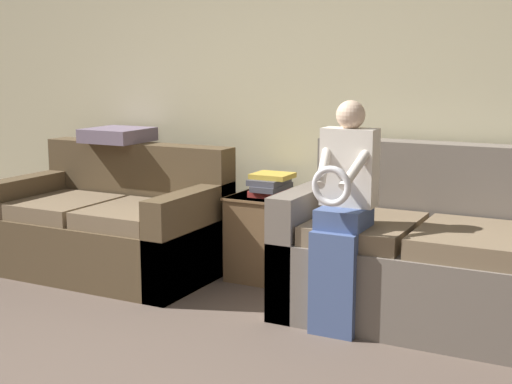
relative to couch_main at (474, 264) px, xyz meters
The scene contains 7 objects.
wall_back 1.56m from the couch_main, 154.84° to the left, with size 6.97×0.06×2.55m.
couch_main is the anchor object (origin of this frame).
couch_side 2.47m from the couch_main, behind, with size 1.53×0.91×0.88m.
child_left_seated 0.83m from the couch_main, 147.35° to the right, with size 0.31×0.37×1.26m.
side_shelf 1.42m from the couch_main, 169.95° to the left, with size 0.51×0.47×0.58m.
book_stack 1.45m from the couch_main, 169.98° to the left, with size 0.26×0.32×0.15m.
throw_pillow 2.71m from the couch_main, behind, with size 0.43×0.43×0.10m.
Camera 1 is at (1.80, -1.81, 1.46)m, focal length 50.00 mm.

